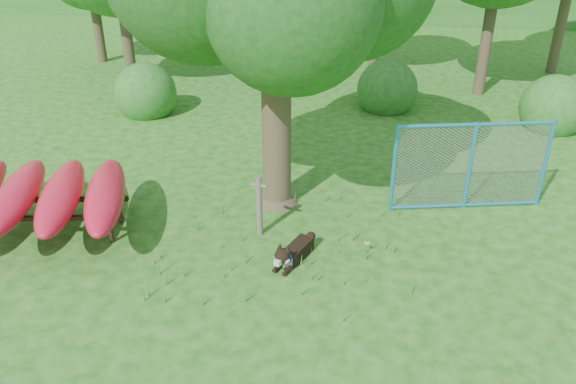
# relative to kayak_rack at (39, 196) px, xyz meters

# --- Properties ---
(ground) EXTENTS (80.00, 80.00, 0.00)m
(ground) POSITION_rel_kayak_rack_xyz_m (4.37, -0.72, -0.81)
(ground) COLOR #1A5410
(ground) RESTS_ON ground
(wooden_post) EXTENTS (0.34, 0.13, 1.22)m
(wooden_post) POSITION_rel_kayak_rack_xyz_m (4.01, 0.59, -0.16)
(wooden_post) COLOR brown
(wooden_post) RESTS_ON ground
(kayak_rack) EXTENTS (3.98, 3.55, 1.06)m
(kayak_rack) POSITION_rel_kayak_rack_xyz_m (0.00, 0.00, 0.00)
(kayak_rack) COLOR black
(kayak_rack) RESTS_ON ground
(husky_dog) EXTENTS (0.64, 1.13, 0.54)m
(husky_dog) POSITION_rel_kayak_rack_xyz_m (4.76, -0.24, -0.62)
(husky_dog) COLOR black
(husky_dog) RESTS_ON ground
(fence_section) EXTENTS (3.11, 0.80, 3.09)m
(fence_section) POSITION_rel_kayak_rack_xyz_m (7.96, 2.26, 0.12)
(fence_section) COLOR #298FC2
(fence_section) RESTS_ON ground
(wildflower_clump) EXTENTS (0.11, 0.11, 0.24)m
(wildflower_clump) POSITION_rel_kayak_rack_xyz_m (6.02, 0.24, -0.62)
(wildflower_clump) COLOR #448029
(wildflower_clump) RESTS_ON ground
(shrub_left) EXTENTS (1.80, 1.80, 1.80)m
(shrub_left) POSITION_rel_kayak_rack_xyz_m (-0.63, 6.78, -0.81)
(shrub_left) COLOR #21611F
(shrub_left) RESTS_ON ground
(shrub_right) EXTENTS (1.80, 1.80, 1.80)m
(shrub_right) POSITION_rel_kayak_rack_xyz_m (10.87, 7.28, -0.81)
(shrub_right) COLOR #21611F
(shrub_right) RESTS_ON ground
(shrub_mid) EXTENTS (1.80, 1.80, 1.80)m
(shrub_mid) POSITION_rel_kayak_rack_xyz_m (6.37, 8.28, -0.81)
(shrub_mid) COLOR #21611F
(shrub_mid) RESTS_ON ground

